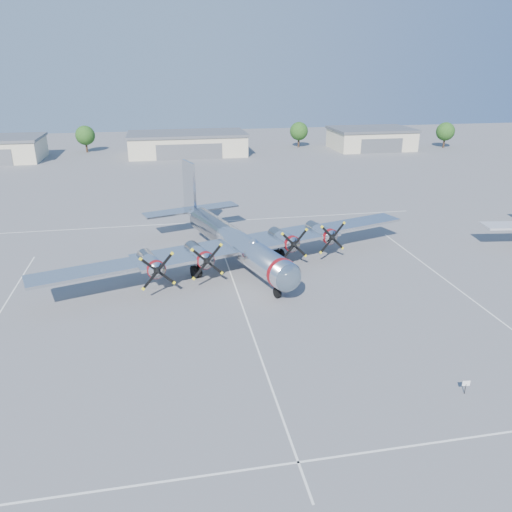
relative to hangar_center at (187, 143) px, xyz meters
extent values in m
plane|color=#5B5B5E|center=(0.00, -81.96, -2.71)|extent=(260.00, 260.00, 0.00)
cube|color=silver|center=(0.00, -86.96, -2.71)|extent=(0.15, 40.00, 0.01)
cube|color=silver|center=(22.00, -86.96, -2.71)|extent=(0.15, 40.00, 0.01)
cube|color=silver|center=(0.00, -103.96, -2.71)|extent=(60.00, 0.15, 0.01)
cube|color=silver|center=(0.00, -56.96, -2.71)|extent=(60.00, 0.15, 0.01)
cube|color=beige|center=(0.00, 0.04, -0.31)|extent=(28.00, 14.00, 4.80)
cube|color=slate|center=(0.00, 0.04, 2.39)|extent=(28.60, 14.60, 0.60)
cube|color=slate|center=(0.00, -7.01, -0.91)|extent=(15.40, 0.20, 3.60)
cube|color=beige|center=(48.00, 0.04, -0.31)|extent=(20.00, 14.00, 4.80)
cube|color=slate|center=(48.00, 0.04, 2.39)|extent=(20.60, 14.60, 0.60)
cube|color=slate|center=(48.00, -7.01, -0.91)|extent=(11.00, 0.20, 3.60)
cylinder|color=#382619|center=(-25.00, 8.04, -1.31)|extent=(0.50, 0.50, 2.80)
sphere|color=#1A3F12|center=(-25.00, 8.04, 1.53)|extent=(4.80, 4.80, 4.80)
cylinder|color=#382619|center=(30.00, 6.04, -1.31)|extent=(0.50, 0.50, 2.80)
sphere|color=#1A3F12|center=(30.00, 6.04, 1.53)|extent=(4.80, 4.80, 4.80)
cylinder|color=#382619|center=(68.00, -1.96, -1.31)|extent=(0.50, 0.50, 2.80)
sphere|color=#1A3F12|center=(68.00, -1.96, 1.53)|extent=(4.80, 4.80, 4.80)
cylinder|color=black|center=(12.95, -99.96, -2.31)|extent=(0.06, 0.06, 0.80)
cube|color=white|center=(12.95, -99.96, -1.86)|extent=(0.55, 0.09, 0.40)
camera|label=1|loc=(-6.52, -125.40, 18.62)|focal=35.00mm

